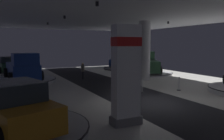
# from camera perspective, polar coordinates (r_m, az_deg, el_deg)

# --- Properties ---
(ground) EXTENTS (24.00, 44.00, 0.06)m
(ground) POSITION_cam_1_polar(r_m,az_deg,el_deg) (13.54, 10.15, -7.99)
(ground) COLOR silver
(ceiling_with_spotlights) EXTENTS (24.00, 44.00, 0.39)m
(ceiling_with_spotlights) POSITION_cam_1_polar(r_m,az_deg,el_deg) (13.31, 10.64, 15.94)
(ceiling_with_spotlights) COLOR silver
(column_right) EXTENTS (1.10, 1.10, 5.50)m
(column_right) POSITION_cam_1_polar(r_m,az_deg,el_deg) (21.59, 8.15, 4.82)
(column_right) COLOR silver
(column_right) RESTS_ON ground
(brand_sign_pylon) EXTENTS (1.28, 0.67, 4.11)m
(brand_sign_pylon) POSITION_cam_1_polar(r_m,az_deg,el_deg) (9.28, 3.56, -0.99)
(brand_sign_pylon) COLOR slate
(brand_sign_pylon) RESTS_ON ground
(display_platform_near_left) EXTENTS (5.32, 5.32, 0.35)m
(display_platform_near_left) POSITION_cam_1_polar(r_m,az_deg,el_deg) (9.10, -23.13, -14.19)
(display_platform_near_left) COLOR #B7B7BC
(display_platform_near_left) RESTS_ON ground
(display_car_near_left) EXTENTS (3.12, 4.54, 1.71)m
(display_car_near_left) POSITION_cam_1_polar(r_m,az_deg,el_deg) (8.80, -23.32, -8.61)
(display_car_near_left) COLOR #B77519
(display_car_near_left) RESTS_ON display_platform_near_left
(display_platform_far_left) EXTENTS (5.68, 5.68, 0.34)m
(display_platform_far_left) POSITION_cam_1_polar(r_m,az_deg,el_deg) (21.40, -21.53, -2.47)
(display_platform_far_left) COLOR silver
(display_platform_far_left) RESTS_ON ground
(pickup_truck_far_left) EXTENTS (2.93, 5.43, 2.30)m
(pickup_truck_far_left) POSITION_cam_1_polar(r_m,az_deg,el_deg) (20.95, -21.51, 0.34)
(pickup_truck_far_left) COLOR navy
(pickup_truck_far_left) RESTS_ON display_platform_far_left
(display_platform_deep_left) EXTENTS (5.81, 5.81, 0.34)m
(display_platform_deep_left) POSITION_cam_1_polar(r_m,az_deg,el_deg) (27.74, -25.01, -0.69)
(display_platform_deep_left) COLOR silver
(display_platform_deep_left) RESTS_ON ground
(display_car_deep_left) EXTENTS (2.94, 4.49, 1.71)m
(display_car_deep_left) POSITION_cam_1_polar(r_m,az_deg,el_deg) (27.63, -25.09, 1.19)
(display_car_deep_left) COLOR #2D5638
(display_car_deep_left) RESTS_ON display_platform_deep_left
(display_platform_far_right) EXTENTS (5.68, 5.68, 0.23)m
(display_platform_far_right) POSITION_cam_1_polar(r_m,az_deg,el_deg) (25.92, 8.79, -0.75)
(display_platform_far_right) COLOR silver
(display_platform_far_right) RESTS_ON ground
(pickup_truck_far_right) EXTENTS (4.48, 5.66, 2.30)m
(pickup_truck_far_right) POSITION_cam_1_polar(r_m,az_deg,el_deg) (26.13, 8.74, 1.59)
(pickup_truck_far_right) COLOR #2D5638
(pickup_truck_far_right) RESTS_ON display_platform_far_right
(display_platform_deep_right) EXTENTS (5.98, 5.98, 0.23)m
(display_platform_deep_right) POSITION_cam_1_polar(r_m,az_deg,el_deg) (31.22, 3.26, 0.51)
(display_platform_deep_right) COLOR #333338
(display_platform_deep_right) RESTS_ON ground
(display_car_deep_right) EXTENTS (4.48, 3.86, 1.71)m
(display_car_deep_right) POSITION_cam_1_polar(r_m,az_deg,el_deg) (31.15, 3.21, 2.09)
(display_car_deep_right) COLOR navy
(display_car_deep_right) RESTS_ON display_platform_deep_right
(visitor_walking_near) EXTENTS (0.32, 0.32, 1.59)m
(visitor_walking_near) POSITION_cam_1_polar(r_m,az_deg,el_deg) (21.96, -7.37, 0.03)
(visitor_walking_near) COLOR black
(visitor_walking_near) RESTS_ON ground
(stanchion_a) EXTENTS (0.28, 0.28, 1.01)m
(stanchion_a) POSITION_cam_1_polar(r_m,az_deg,el_deg) (17.92, -0.04, -3.07)
(stanchion_a) COLOR #333338
(stanchion_a) RESTS_ON ground
(stanchion_b) EXTENTS (0.28, 0.28, 1.01)m
(stanchion_b) POSITION_cam_1_polar(r_m,az_deg,el_deg) (17.20, 16.49, -3.74)
(stanchion_b) COLOR #333338
(stanchion_b) RESTS_ON ground
(stanchion_c) EXTENTS (0.28, 0.28, 1.01)m
(stanchion_c) POSITION_cam_1_polar(r_m,az_deg,el_deg) (15.98, 7.55, -4.29)
(stanchion_c) COLOR #333338
(stanchion_c) RESTS_ON ground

